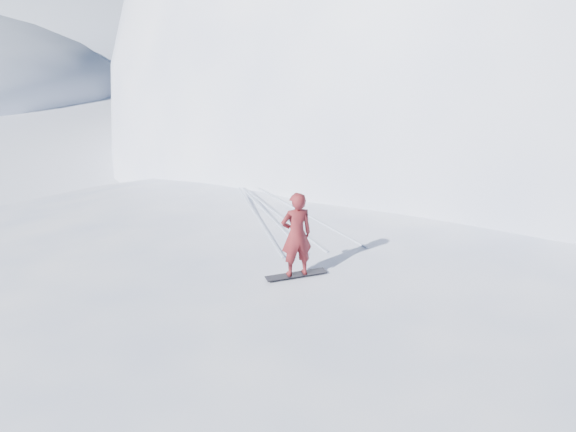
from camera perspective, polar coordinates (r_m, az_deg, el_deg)
name	(u,v)px	position (r m, az deg, el deg)	size (l,w,h in m)	color
ground	(331,388)	(12.52, 4.85, -18.53)	(400.00, 400.00, 0.00)	white
near_ridge	(337,316)	(15.10, 5.47, -10.96)	(36.00, 28.00, 4.80)	white
summit_peak	(516,132)	(43.87, 23.99, 8.51)	(60.00, 56.00, 56.00)	white
peak_shoulder	(400,158)	(32.94, 12.35, 6.30)	(28.00, 24.00, 18.00)	white
far_ridge_c	(1,64)	(125.20, -29.26, 14.52)	(140.00, 90.00, 36.00)	white
wind_bumps	(290,339)	(14.06, 0.21, -13.50)	(16.00, 14.40, 1.00)	white
snowboard	(296,275)	(12.00, 0.92, -6.53)	(1.46, 0.27, 0.02)	black
snowboarder	(296,235)	(11.57, 0.94, -2.08)	(0.73, 0.48, 1.99)	maroon
board_tracks	(278,215)	(15.62, -1.14, 0.14)	(2.81, 5.98, 0.04)	silver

